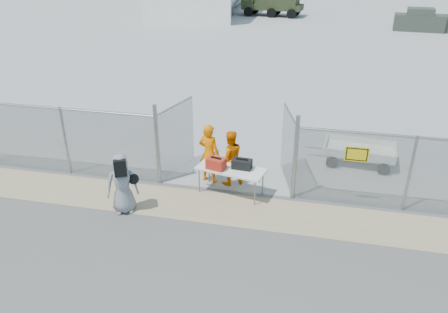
% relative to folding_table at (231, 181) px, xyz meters
% --- Properties ---
extents(ground, '(160.00, 160.00, 0.00)m').
position_rel_folding_table_xyz_m(ground, '(-0.23, -1.85, -0.41)').
color(ground, '#474747').
extents(tarmac_inside, '(160.00, 80.00, 0.01)m').
position_rel_folding_table_xyz_m(tarmac_inside, '(-0.23, 40.15, -0.41)').
color(tarmac_inside, '#999999').
rests_on(tarmac_inside, ground).
extents(dirt_strip, '(44.00, 1.60, 0.01)m').
position_rel_folding_table_xyz_m(dirt_strip, '(-0.23, -0.85, -0.40)').
color(dirt_strip, tan).
rests_on(dirt_strip, ground).
extents(chain_link_fence, '(40.00, 0.20, 2.20)m').
position_rel_folding_table_xyz_m(chain_link_fence, '(-0.23, 0.15, 0.69)').
color(chain_link_fence, gray).
rests_on(chain_link_fence, ground).
extents(folding_table, '(2.06, 1.19, 0.82)m').
position_rel_folding_table_xyz_m(folding_table, '(0.00, 0.00, 0.00)').
color(folding_table, white).
rests_on(folding_table, ground).
extents(orange_bag, '(0.58, 0.45, 0.32)m').
position_rel_folding_table_xyz_m(orange_bag, '(-0.41, -0.10, 0.57)').
color(orange_bag, red).
rests_on(orange_bag, folding_table).
extents(black_duffel, '(0.58, 0.37, 0.27)m').
position_rel_folding_table_xyz_m(black_duffel, '(0.30, 0.08, 0.54)').
color(black_duffel, black).
rests_on(black_duffel, folding_table).
extents(security_worker_left, '(0.77, 0.60, 1.86)m').
position_rel_folding_table_xyz_m(security_worker_left, '(-0.79, 0.60, 0.52)').
color(security_worker_left, orange).
rests_on(security_worker_left, ground).
extents(security_worker_right, '(1.04, 0.96, 1.71)m').
position_rel_folding_table_xyz_m(security_worker_right, '(-0.16, 0.60, 0.44)').
color(security_worker_right, orange).
rests_on(security_worker_right, ground).
extents(visitor, '(0.98, 0.85, 1.69)m').
position_rel_folding_table_xyz_m(visitor, '(-2.62, -1.53, 0.43)').
color(visitor, gray).
rests_on(visitor, ground).
extents(utility_trailer, '(3.05, 1.78, 0.71)m').
position_rel_folding_table_xyz_m(utility_trailer, '(3.73, 2.87, -0.06)').
color(utility_trailer, white).
rests_on(utility_trailer, ground).
extents(military_truck, '(6.26, 2.97, 2.88)m').
position_rel_folding_table_xyz_m(military_truck, '(-3.08, 36.01, 1.03)').
color(military_truck, '#2C351C').
rests_on(military_truck, ground).
extents(parked_vehicle_near, '(4.17, 2.22, 1.81)m').
position_rel_folding_table_xyz_m(parked_vehicle_near, '(10.03, 29.97, 0.49)').
color(parked_vehicle_near, '#363E35').
rests_on(parked_vehicle_near, ground).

